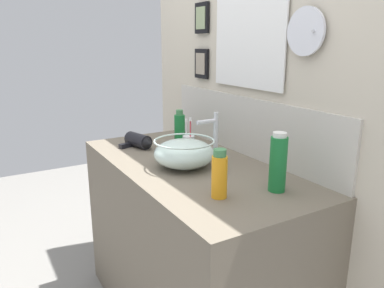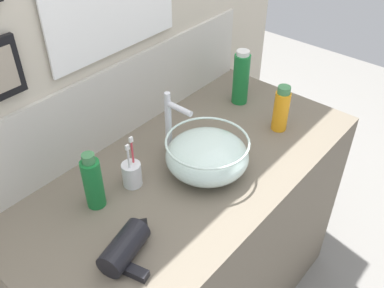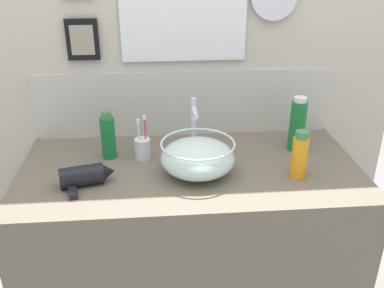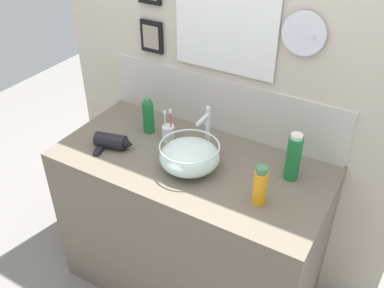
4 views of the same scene
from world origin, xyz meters
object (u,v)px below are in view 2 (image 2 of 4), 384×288
(toothbrush_cup, at_px, (132,174))
(spray_bottle, at_px, (93,182))
(faucet, at_px, (171,120))
(shampoo_bottle, at_px, (241,78))
(soap_dispenser, at_px, (281,109))
(hair_drier, at_px, (128,245))
(glass_bowl_sink, at_px, (207,155))

(toothbrush_cup, relative_size, spray_bottle, 0.92)
(faucet, distance_m, shampoo_bottle, 0.44)
(spray_bottle, bearing_deg, shampoo_bottle, 0.30)
(faucet, bearing_deg, soap_dispenser, -30.72)
(toothbrush_cup, bearing_deg, shampoo_bottle, 2.20)
(faucet, distance_m, spray_bottle, 0.35)
(hair_drier, height_order, shampoo_bottle, shampoo_bottle)
(glass_bowl_sink, distance_m, faucet, 0.18)
(toothbrush_cup, xyz_separation_m, shampoo_bottle, (0.65, 0.02, 0.07))
(faucet, bearing_deg, toothbrush_cup, -175.54)
(spray_bottle, bearing_deg, toothbrush_cup, -8.60)
(spray_bottle, xyz_separation_m, soap_dispenser, (0.73, -0.23, -0.00))
(hair_drier, relative_size, spray_bottle, 1.04)
(glass_bowl_sink, height_order, shampoo_bottle, shampoo_bottle)
(shampoo_bottle, height_order, soap_dispenser, shampoo_bottle)
(faucet, relative_size, soap_dispenser, 1.30)
(shampoo_bottle, bearing_deg, glass_bowl_sink, -158.62)
(hair_drier, xyz_separation_m, soap_dispenser, (0.79, -0.01, 0.05))
(hair_drier, distance_m, shampoo_bottle, 0.89)
(faucet, relative_size, spray_bottle, 1.21)
(faucet, bearing_deg, spray_bottle, 179.31)
(hair_drier, height_order, toothbrush_cup, toothbrush_cup)
(toothbrush_cup, distance_m, spray_bottle, 0.15)
(shampoo_bottle, height_order, spray_bottle, shampoo_bottle)
(toothbrush_cup, distance_m, shampoo_bottle, 0.65)
(shampoo_bottle, relative_size, spray_bottle, 1.17)
(toothbrush_cup, height_order, spray_bottle, spray_bottle)
(glass_bowl_sink, xyz_separation_m, spray_bottle, (-0.35, 0.17, 0.03))
(glass_bowl_sink, bearing_deg, soap_dispenser, -9.13)
(glass_bowl_sink, bearing_deg, toothbrush_cup, 145.46)
(toothbrush_cup, bearing_deg, glass_bowl_sink, -34.54)
(soap_dispenser, bearing_deg, spray_bottle, 162.60)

